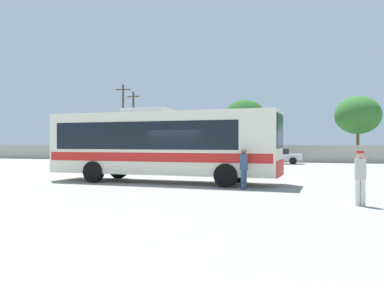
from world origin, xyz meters
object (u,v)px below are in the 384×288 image
at_px(passenger_waiting_on_apron, 360,174).
at_px(roadside_tree_left, 168,130).
at_px(parked_car_leftmost_maroon, 151,154).
at_px(attendant_by_bus_door, 244,166).
at_px(utility_pole_far, 133,124).
at_px(parked_car_third_silver, 278,156).
at_px(roadside_tree_midright, 358,115).
at_px(utility_pole_near, 123,120).
at_px(coach_bus_cream_red, 160,143).
at_px(roadside_tree_midleft, 245,118).
at_px(parked_car_second_black, 206,155).

relative_size(passenger_waiting_on_apron, roadside_tree_left, 0.33).
bearing_deg(parked_car_leftmost_maroon, passenger_waiting_on_apron, -54.80).
distance_m(attendant_by_bus_door, parked_car_leftmost_maroon, 24.90).
xyz_separation_m(passenger_waiting_on_apron, utility_pole_far, (-22.33, 31.06, 3.32)).
bearing_deg(utility_pole_far, roadside_tree_left, 35.81).
bearing_deg(parked_car_third_silver, roadside_tree_midright, 47.91).
distance_m(utility_pole_near, roadside_tree_left, 5.71).
bearing_deg(coach_bus_cream_red, roadside_tree_midleft, 90.36).
relative_size(passenger_waiting_on_apron, roadside_tree_midright, 0.24).
bearing_deg(utility_pole_near, roadside_tree_midleft, 1.30).
bearing_deg(parked_car_leftmost_maroon, attendant_by_bus_door, -58.28).
relative_size(attendant_by_bus_door, parked_car_leftmost_maroon, 0.37).
distance_m(parked_car_second_black, roadside_tree_midright, 17.38).
height_order(coach_bus_cream_red, roadside_tree_midleft, roadside_tree_midleft).
xyz_separation_m(utility_pole_far, roadside_tree_midleft, (13.55, 0.48, 0.44)).
bearing_deg(roadside_tree_left, coach_bus_cream_red, -70.45).
height_order(parked_car_leftmost_maroon, utility_pole_near, utility_pole_near).
relative_size(attendant_by_bus_door, roadside_tree_midright, 0.24).
xyz_separation_m(utility_pole_near, utility_pole_far, (1.45, -0.14, -0.47)).
bearing_deg(roadside_tree_left, parked_car_third_silver, -32.59).
bearing_deg(passenger_waiting_on_apron, roadside_tree_midright, 84.41).
bearing_deg(roadside_tree_left, roadside_tree_midleft, -11.96).
bearing_deg(parked_car_leftmost_maroon, parked_car_second_black, 9.14).
distance_m(passenger_waiting_on_apron, parked_car_second_black, 27.87).
height_order(coach_bus_cream_red, passenger_waiting_on_apron, coach_bus_cream_red).
bearing_deg(roadside_tree_midright, utility_pole_near, -175.73).
height_order(roadside_tree_left, roadside_tree_midleft, roadside_tree_midleft).
bearing_deg(utility_pole_far, parked_car_second_black, -28.31).
height_order(coach_bus_cream_red, utility_pole_near, utility_pole_near).
distance_m(parked_car_leftmost_maroon, roadside_tree_midleft, 11.73).
bearing_deg(roadside_tree_midleft, utility_pole_near, -178.70).
bearing_deg(utility_pole_near, attendant_by_bus_door, -54.92).
bearing_deg(roadside_tree_midright, roadside_tree_midleft, -172.07).
bearing_deg(attendant_by_bus_door, utility_pole_far, 123.17).
relative_size(utility_pole_near, roadside_tree_midleft, 1.34).
relative_size(passenger_waiting_on_apron, roadside_tree_midleft, 0.25).
bearing_deg(attendant_by_bus_door, parked_car_leftmost_maroon, 121.72).
relative_size(passenger_waiting_on_apron, parked_car_leftmost_maroon, 0.37).
distance_m(passenger_waiting_on_apron, roadside_tree_left, 38.61).
bearing_deg(utility_pole_far, parked_car_third_silver, -20.04).
xyz_separation_m(coach_bus_cream_red, roadside_tree_midright, (11.86, 28.10, 3.01)).
relative_size(parked_car_second_black, roadside_tree_left, 0.84).
bearing_deg(attendant_by_bus_door, roadside_tree_midleft, 99.30).
relative_size(passenger_waiting_on_apron, utility_pole_far, 0.21).
relative_size(attendant_by_bus_door, utility_pole_near, 0.19).
bearing_deg(parked_car_second_black, attendant_by_bus_door, -71.19).
bearing_deg(utility_pole_near, coach_bus_cream_red, -59.82).
xyz_separation_m(attendant_by_bus_door, roadside_tree_left, (-14.60, 30.41, 2.67)).
distance_m(passenger_waiting_on_apron, roadside_tree_midright, 33.61).
bearing_deg(passenger_waiting_on_apron, roadside_tree_left, 119.11).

